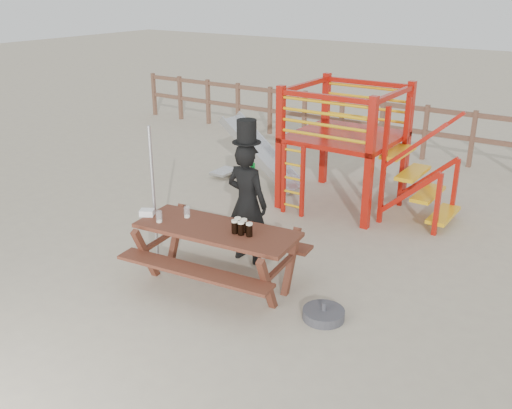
{
  "coord_description": "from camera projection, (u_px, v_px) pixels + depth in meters",
  "views": [
    {
      "loc": [
        4.22,
        -5.05,
        3.66
      ],
      "look_at": [
        0.26,
        0.8,
        0.89
      ],
      "focal_mm": 40.0,
      "sensor_mm": 36.0,
      "label": 1
    }
  ],
  "objects": [
    {
      "name": "ground",
      "position": [
        205.0,
        282.0,
        7.43
      ],
      "size": [
        60.0,
        60.0,
        0.0
      ],
      "primitive_type": "plane",
      "color": "#B1A58A",
      "rests_on": "ground"
    },
    {
      "name": "back_fence",
      "position": [
        403.0,
        123.0,
        12.56
      ],
      "size": [
        15.09,
        0.09,
        1.2
      ],
      "color": "brown",
      "rests_on": "ground"
    },
    {
      "name": "playground_fort",
      "position": [
        340.0,
        144.0,
        9.74
      ],
      "size": [
        4.71,
        1.84,
        2.1
      ],
      "color": "#A8150B",
      "rests_on": "ground"
    },
    {
      "name": "picnic_table",
      "position": [
        217.0,
        249.0,
        7.2
      ],
      "size": [
        2.2,
        1.65,
        0.8
      ],
      "rotation": [
        0.0,
        0.0,
        0.12
      ],
      "color": "brown",
      "rests_on": "ground"
    },
    {
      "name": "man_with_hat",
      "position": [
        247.0,
        200.0,
        7.72
      ],
      "size": [
        0.63,
        0.42,
        2.0
      ],
      "rotation": [
        0.0,
        0.0,
        3.13
      ],
      "color": "black",
      "rests_on": "ground"
    },
    {
      "name": "metal_pole",
      "position": [
        154.0,
        198.0,
        7.58
      ],
      "size": [
        0.04,
        0.04,
        1.95
      ],
      "primitive_type": "cylinder",
      "color": "#B2B2B7",
      "rests_on": "ground"
    },
    {
      "name": "parasol_base",
      "position": [
        324.0,
        314.0,
        6.61
      ],
      "size": [
        0.49,
        0.49,
        0.21
      ],
      "color": "#3D3D42",
      "rests_on": "ground"
    },
    {
      "name": "paper_bag",
      "position": [
        147.0,
        213.0,
        7.46
      ],
      "size": [
        0.23,
        0.21,
        0.08
      ],
      "primitive_type": "cube",
      "rotation": [
        0.0,
        0.0,
        0.52
      ],
      "color": "white",
      "rests_on": "picnic_table"
    },
    {
      "name": "stout_pints",
      "position": [
        241.0,
        227.0,
        6.91
      ],
      "size": [
        0.29,
        0.17,
        0.17
      ],
      "color": "black",
      "rests_on": "picnic_table"
    },
    {
      "name": "empty_glasses",
      "position": [
        173.0,
        215.0,
        7.32
      ],
      "size": [
        0.27,
        0.4,
        0.15
      ],
      "color": "silver",
      "rests_on": "picnic_table"
    }
  ]
}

